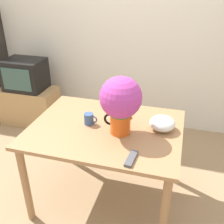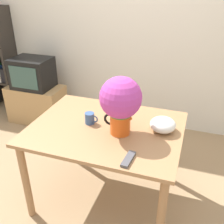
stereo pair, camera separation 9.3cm
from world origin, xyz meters
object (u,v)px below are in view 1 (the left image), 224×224
flower_vase (121,102)px  white_bowl (162,123)px  tv_set (25,75)px  coffee_mug (89,119)px

flower_vase → white_bowl: 0.39m
tv_set → flower_vase: bearing=-35.3°
coffee_mug → white_bowl: white_bowl is taller
white_bowl → flower_vase: bearing=-157.0°
white_bowl → tv_set: 2.09m
white_bowl → tv_set: (-1.85, 0.97, -0.11)m
coffee_mug → white_bowl: (0.58, 0.07, 0.01)m
flower_vase → tv_set: size_ratio=0.91×
flower_vase → white_bowl: flower_vase is taller
flower_vase → white_bowl: (0.31, 0.13, -0.21)m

